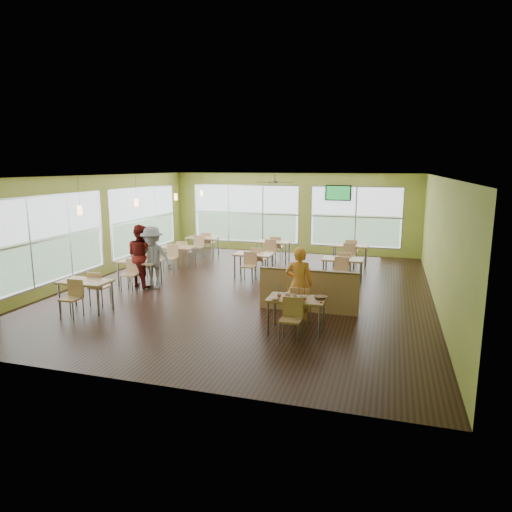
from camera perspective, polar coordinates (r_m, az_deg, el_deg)
name	(u,v)px	position (r m, az deg, el deg)	size (l,w,h in m)	color
room	(248,234)	(12.79, -0.96, 2.77)	(12.00, 12.04, 3.20)	black
window_bays	(204,222)	(16.58, -6.52, 4.20)	(9.24, 10.24, 2.38)	white
main_table	(296,303)	(9.67, 5.07, -5.93)	(1.22, 1.52, 0.87)	tan
half_wall_divider	(308,291)	(11.07, 6.57, -4.33)	(2.40, 0.14, 1.04)	tan
dining_tables	(234,255)	(14.88, -2.83, 0.17)	(6.92, 8.72, 0.87)	tan
pendant_lights	(156,199)	(14.57, -12.33, 6.93)	(0.11, 7.31, 0.86)	#2D2119
ceiling_fan	(275,182)	(15.55, 2.39, 9.24)	(1.25, 1.25, 0.29)	#2D2119
tv_backwall	(338,193)	(18.10, 10.24, 7.77)	(1.00, 0.07, 0.60)	black
man_plaid	(299,284)	(10.38, 5.39, -3.48)	(0.62, 0.41, 1.70)	orange
patron_maroon	(141,256)	(13.63, -14.18, 0.03)	(0.89, 0.69, 1.83)	#5F1410
patron_grey	(153,258)	(13.34, -12.80, -0.21)	(1.16, 0.67, 1.80)	slate
cup_blue	(279,295)	(9.56, 2.90, -4.93)	(0.09, 0.09, 0.34)	white
cup_yellow	(288,296)	(9.51, 3.98, -4.97)	(0.10, 0.10, 0.38)	white
cup_red_near	(299,298)	(9.37, 5.39, -5.31)	(0.09, 0.09, 0.34)	white
cup_red_far	(304,299)	(9.38, 6.08, -5.31)	(0.09, 0.09, 0.33)	white
food_basket	(320,297)	(9.62, 8.04, -5.13)	(0.26, 0.26, 0.06)	black
ketchup_cup	(321,302)	(9.35, 8.16, -5.76)	(0.05, 0.05, 0.02)	#9D0F11
wrapper_left	(275,300)	(9.43, 2.38, -5.46)	(0.15, 0.14, 0.04)	olive
wrapper_mid	(297,296)	(9.72, 5.15, -4.96)	(0.19, 0.17, 0.05)	olive
wrapper_right	(301,302)	(9.32, 5.68, -5.73)	(0.13, 0.11, 0.03)	olive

